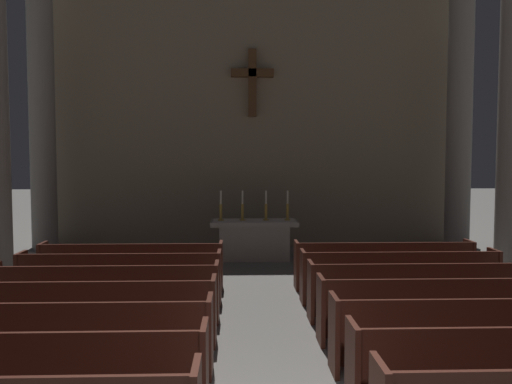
{
  "coord_description": "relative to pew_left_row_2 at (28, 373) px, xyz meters",
  "views": [
    {
      "loc": [
        -0.4,
        -4.21,
        2.61
      ],
      "look_at": [
        0.0,
        7.91,
        1.82
      ],
      "focal_mm": 37.43,
      "sensor_mm": 36.0,
      "label": 1
    }
  ],
  "objects": [
    {
      "name": "pew_left_row_4",
      "position": [
        0.0,
        2.08,
        0.0
      ],
      "size": [
        3.54,
        0.5,
        0.95
      ],
      "color": "#4C2319",
      "rests_on": "ground"
    },
    {
      "name": "pew_left_row_2",
      "position": [
        0.0,
        0.0,
        0.0
      ],
      "size": [
        3.54,
        0.5,
        0.95
      ],
      "color": "#4C2319",
      "rests_on": "ground"
    },
    {
      "name": "pew_left_row_5",
      "position": [
        0.0,
        3.12,
        0.0
      ],
      "size": [
        3.54,
        0.5,
        0.95
      ],
      "color": "#4C2319",
      "rests_on": "ground"
    },
    {
      "name": "candlestick_outer_left",
      "position": [
        1.64,
        8.28,
        0.78
      ],
      "size": [
        0.16,
        0.16,
        0.76
      ],
      "color": "#B79338",
      "rests_on": "altar"
    },
    {
      "name": "candlestick_inner_right",
      "position": [
        2.79,
        8.28,
        0.78
      ],
      "size": [
        0.16,
        0.16,
        0.76
      ],
      "color": "#B79338",
      "rests_on": "altar"
    },
    {
      "name": "pew_left_row_6",
      "position": [
        0.0,
        4.16,
        0.0
      ],
      "size": [
        3.54,
        0.5,
        0.95
      ],
      "color": "#4C2319",
      "rests_on": "ground"
    },
    {
      "name": "apse_with_cross",
      "position": [
        2.49,
        10.31,
        3.81
      ],
      "size": [
        12.04,
        0.48,
        8.57
      ],
      "color": "gray",
      "rests_on": "ground"
    },
    {
      "name": "pew_left_row_7",
      "position": [
        0.0,
        5.2,
        0.0
      ],
      "size": [
        3.54,
        0.5,
        0.95
      ],
      "color": "#4C2319",
      "rests_on": "ground"
    },
    {
      "name": "pew_right_row_3",
      "position": [
        4.97,
        1.04,
        0.0
      ],
      "size": [
        3.54,
        0.5,
        0.95
      ],
      "color": "#4C2319",
      "rests_on": "ground"
    },
    {
      "name": "altar",
      "position": [
        2.49,
        8.28,
        0.06
      ],
      "size": [
        2.2,
        0.9,
        1.01
      ],
      "color": "#A8A399",
      "rests_on": "ground"
    },
    {
      "name": "pew_right_row_6",
      "position": [
        4.97,
        4.16,
        0.0
      ],
      "size": [
        3.54,
        0.5,
        0.95
      ],
      "color": "#4C2319",
      "rests_on": "ground"
    },
    {
      "name": "pew_right_row_5",
      "position": [
        4.97,
        3.12,
        0.0
      ],
      "size": [
        3.54,
        0.5,
        0.95
      ],
      "color": "#4C2319",
      "rests_on": "ground"
    },
    {
      "name": "pew_right_row_7",
      "position": [
        4.97,
        5.2,
        0.0
      ],
      "size": [
        3.54,
        0.5,
        0.95
      ],
      "color": "#4C2319",
      "rests_on": "ground"
    },
    {
      "name": "candlestick_outer_right",
      "position": [
        3.34,
        8.28,
        0.78
      ],
      "size": [
        0.16,
        0.16,
        0.76
      ],
      "color": "#B79338",
      "rests_on": "altar"
    },
    {
      "name": "column_left_fourth",
      "position": [
        -3.01,
        8.9,
        3.17
      ],
      "size": [
        0.98,
        0.98,
        7.47
      ],
      "color": "gray",
      "rests_on": "ground"
    },
    {
      "name": "column_right_fourth",
      "position": [
        7.98,
        8.9,
        3.17
      ],
      "size": [
        0.98,
        0.98,
        7.47
      ],
      "color": "gray",
      "rests_on": "ground"
    },
    {
      "name": "pew_right_row_4",
      "position": [
        4.97,
        2.08,
        0.0
      ],
      "size": [
        3.54,
        0.5,
        0.95
      ],
      "color": "#4C2319",
      "rests_on": "ground"
    },
    {
      "name": "candlestick_inner_left",
      "position": [
        2.19,
        8.28,
        0.78
      ],
      "size": [
        0.16,
        0.16,
        0.76
      ],
      "color": "#B79338",
      "rests_on": "altar"
    },
    {
      "name": "pew_left_row_3",
      "position": [
        0.0,
        1.04,
        0.0
      ],
      "size": [
        3.54,
        0.5,
        0.95
      ],
      "color": "#4C2319",
      "rests_on": "ground"
    }
  ]
}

